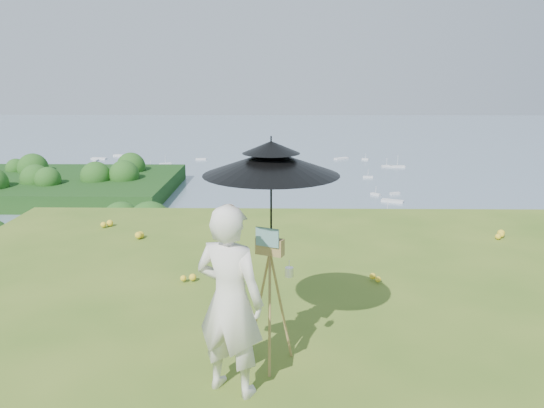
# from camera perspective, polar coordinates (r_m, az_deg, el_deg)

# --- Properties ---
(ground) EXTENTS (14.00, 14.00, 0.00)m
(ground) POSITION_cam_1_polar(r_m,az_deg,el_deg) (5.59, 16.67, -18.87)
(ground) COLOR #466A1E
(ground) RESTS_ON ground
(shoreline_tier) EXTENTS (170.00, 28.00, 8.00)m
(shoreline_tier) POSITION_cam_1_polar(r_m,az_deg,el_deg) (88.56, 1.77, -12.03)
(shoreline_tier) COLOR #74695D
(shoreline_tier) RESTS_ON bay_water
(bay_water) EXTENTS (700.00, 700.00, 0.00)m
(bay_water) POSITION_cam_1_polar(r_m,az_deg,el_deg) (247.28, 1.22, 5.49)
(bay_water) COLOR slate
(bay_water) RESTS_ON ground
(peninsula) EXTENTS (90.00, 60.00, 12.00)m
(peninsula) POSITION_cam_1_polar(r_m,az_deg,el_deg) (178.53, -23.48, 2.60)
(peninsula) COLOR #0F3811
(peninsula) RESTS_ON bay_water
(slope_trees) EXTENTS (110.00, 50.00, 6.00)m
(slope_trees) POSITION_cam_1_polar(r_m,az_deg,el_deg) (43.43, 2.77, -10.39)
(slope_trees) COLOR #265118
(slope_trees) RESTS_ON forest_slope
(harbor_town) EXTENTS (110.00, 22.00, 5.00)m
(harbor_town) POSITION_cam_1_polar(r_m,az_deg,el_deg) (85.89, 1.81, -8.14)
(harbor_town) COLOR silver
(harbor_town) RESTS_ON shoreline_tier
(moored_boats) EXTENTS (140.00, 140.00, 0.70)m
(moored_boats) POSITION_cam_1_polar(r_m,az_deg,el_deg) (169.87, -2.86, 1.62)
(moored_boats) COLOR silver
(moored_boats) RESTS_ON bay_water
(wildflowers) EXTENTS (10.00, 10.50, 0.12)m
(wildflowers) POSITION_cam_1_polar(r_m,az_deg,el_deg) (5.76, 16.03, -17.04)
(wildflowers) COLOR yellow
(wildflowers) RESTS_ON ground
(painter) EXTENTS (0.80, 0.68, 1.85)m
(painter) POSITION_cam_1_polar(r_m,az_deg,el_deg) (4.99, -4.56, -10.33)
(painter) COLOR silver
(painter) RESTS_ON ground
(field_easel) EXTENTS (0.75, 0.75, 1.50)m
(field_easel) POSITION_cam_1_polar(r_m,az_deg,el_deg) (5.50, -0.23, -9.94)
(field_easel) COLOR olive
(field_easel) RESTS_ON ground
(sun_umbrella) EXTENTS (1.79, 1.79, 1.16)m
(sun_umbrella) POSITION_cam_1_polar(r_m,az_deg,el_deg) (5.18, -0.10, 0.97)
(sun_umbrella) COLOR black
(sun_umbrella) RESTS_ON field_easel
(painter_cap) EXTENTS (0.25, 0.27, 0.10)m
(painter_cap) POSITION_cam_1_polar(r_m,az_deg,el_deg) (4.70, -4.77, -0.60)
(painter_cap) COLOR #CE7183
(painter_cap) RESTS_ON painter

